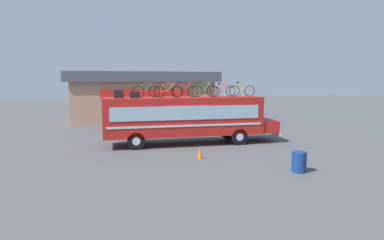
{
  "coord_description": "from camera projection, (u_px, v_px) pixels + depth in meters",
  "views": [
    {
      "loc": [
        -3.97,
        -19.47,
        3.9
      ],
      "look_at": [
        0.54,
        0.0,
        1.49
      ],
      "focal_mm": 30.35,
      "sensor_mm": 36.0,
      "label": 1
    }
  ],
  "objects": [
    {
      "name": "luggage_bag_1",
      "position": [
        119.0,
        94.0,
        18.7
      ],
      "size": [
        0.55,
        0.45,
        0.45
      ],
      "primitive_type": "cube",
      "color": "black",
      "rests_on": "bus"
    },
    {
      "name": "luggage_bag_2",
      "position": [
        135.0,
        95.0,
        18.97
      ],
      "size": [
        0.55,
        0.5,
        0.37
      ],
      "primitive_type": "cube",
      "color": "black",
      "rests_on": "bus"
    },
    {
      "name": "rooftop_bicycle_1",
      "position": [
        146.0,
        91.0,
        19.64
      ],
      "size": [
        1.65,
        0.44,
        0.92
      ],
      "color": "black",
      "rests_on": "bus"
    },
    {
      "name": "trash_bin",
      "position": [
        299.0,
        162.0,
        13.94
      ],
      "size": [
        0.62,
        0.62,
        0.88
      ],
      "primitive_type": "cylinder",
      "color": "navy",
      "rests_on": "ground"
    },
    {
      "name": "roadside_building",
      "position": [
        142.0,
        95.0,
        33.02
      ],
      "size": [
        13.94,
        9.29,
        4.73
      ],
      "color": "tan",
      "rests_on": "ground"
    },
    {
      "name": "bus",
      "position": [
        187.0,
        117.0,
        20.03
      ],
      "size": [
        10.89,
        2.44,
        2.92
      ],
      "color": "red",
      "rests_on": "ground"
    },
    {
      "name": "rooftop_bicycle_4",
      "position": [
        205.0,
        91.0,
        20.12
      ],
      "size": [
        1.7,
        0.44,
        0.95
      ],
      "color": "black",
      "rests_on": "bus"
    },
    {
      "name": "traffic_cone",
      "position": [
        200.0,
        153.0,
        16.38
      ],
      "size": [
        0.3,
        0.3,
        0.57
      ],
      "primitive_type": "cone",
      "color": "orange",
      "rests_on": "ground"
    },
    {
      "name": "rooftop_bicycle_5",
      "position": [
        223.0,
        91.0,
        20.52
      ],
      "size": [
        1.68,
        0.44,
        0.87
      ],
      "color": "black",
      "rests_on": "bus"
    },
    {
      "name": "rooftop_bicycle_6",
      "position": [
        242.0,
        90.0,
        20.59
      ],
      "size": [
        1.73,
        0.44,
        0.93
      ],
      "color": "black",
      "rests_on": "bus"
    },
    {
      "name": "rooftop_bicycle_2",
      "position": [
        168.0,
        91.0,
        19.38
      ],
      "size": [
        1.75,
        0.44,
        0.92
      ],
      "color": "black",
      "rests_on": "bus"
    },
    {
      "name": "ground_plane",
      "position": [
        184.0,
        144.0,
        20.19
      ],
      "size": [
        120.0,
        120.0,
        0.0
      ],
      "primitive_type": "plane",
      "color": "#4C4C4F"
    },
    {
      "name": "rooftop_bicycle_3",
      "position": [
        185.0,
        91.0,
        19.91
      ],
      "size": [
        1.64,
        0.44,
        0.9
      ],
      "color": "black",
      "rests_on": "bus"
    }
  ]
}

